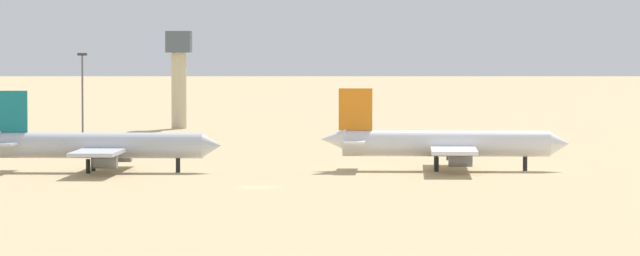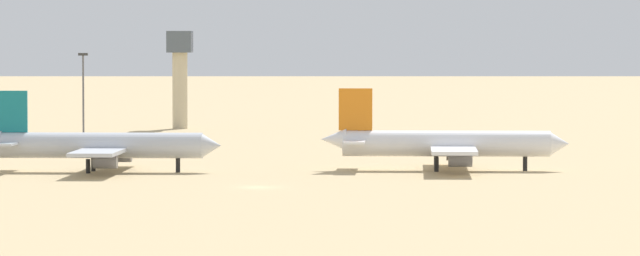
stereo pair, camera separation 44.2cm
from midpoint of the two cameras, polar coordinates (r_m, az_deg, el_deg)
name	(u,v)px [view 2 (the right image)]	position (r m, az deg, el deg)	size (l,w,h in m)	color
ground	(258,187)	(227.63, -1.89, -1.88)	(4000.00, 4000.00, 0.00)	tan
ridge_west	(94,7)	(1168.36, -7.09, 3.78)	(309.08, 216.31, 82.05)	slate
parked_jet_teal_2	(98,146)	(255.92, -6.94, -0.55)	(34.51, 28.89, 11.43)	silver
parked_jet_orange_3	(444,144)	(257.82, 3.95, -0.50)	(35.26, 29.55, 11.67)	white
control_tower	(180,70)	(385.12, -4.39, 1.84)	(5.20, 5.20, 20.68)	#C6B793
light_pole_west	(83,89)	(346.02, -7.41, 1.21)	(1.80, 0.50, 16.25)	#59595E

